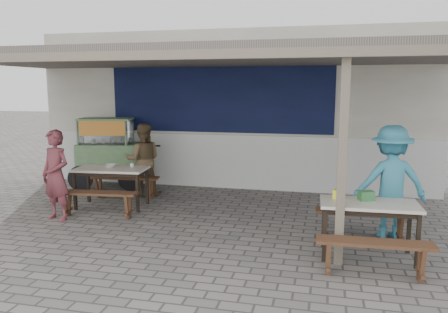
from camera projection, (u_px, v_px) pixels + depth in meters
name	position (u px, v px, depth m)	size (l,w,h in m)	color
ground	(186.00, 228.00, 7.03)	(60.00, 60.00, 0.00)	slate
back_wall	(233.00, 110.00, 10.20)	(9.00, 1.28, 3.50)	silver
warung_roof	(201.00, 59.00, 7.46)	(9.00, 4.21, 2.81)	#635C55
table_left	(111.00, 172.00, 8.18)	(1.38, 0.81, 0.75)	silver
bench_left_street	(97.00, 198.00, 7.58)	(1.43, 0.42, 0.45)	brown
bench_left_wall	(124.00, 182.00, 8.88)	(1.43, 0.42, 0.45)	brown
table_right	(369.00, 209.00, 5.73)	(1.27, 0.68, 0.75)	silver
bench_right_street	(374.00, 251.00, 5.16)	(1.36, 0.32, 0.45)	brown
bench_right_wall	(362.00, 219.00, 6.40)	(1.36, 0.32, 0.45)	brown
vendor_cart	(108.00, 150.00, 9.78)	(1.86, 1.06, 1.57)	#7BA16B
patron_street_side	(56.00, 175.00, 7.37)	(0.56, 0.37, 1.54)	brown
patron_wall_side	(143.00, 160.00, 9.08)	(0.73, 0.57, 1.51)	brown
patron_right_table	(390.00, 182.00, 6.50)	(1.10, 0.63, 1.70)	teal
tissue_box	(338.00, 194.00, 5.92)	(0.12, 0.12, 0.12)	#F1F528
donation_box	(366.00, 196.00, 5.81)	(0.19, 0.13, 0.13)	#34753F
condiment_jar	(132.00, 165.00, 8.26)	(0.07, 0.07, 0.08)	silver
condiment_bowl	(110.00, 165.00, 8.29)	(0.20, 0.20, 0.05)	white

